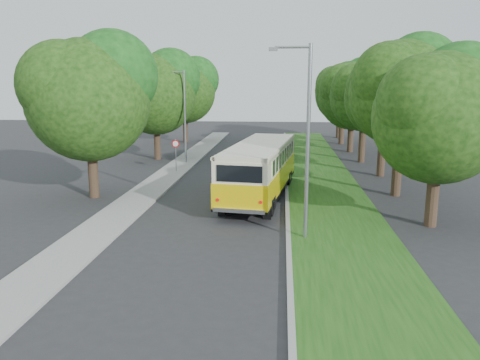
# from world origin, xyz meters

# --- Properties ---
(ground) EXTENTS (120.00, 120.00, 0.00)m
(ground) POSITION_xyz_m (0.00, 0.00, 0.00)
(ground) COLOR #2A2A2D
(ground) RESTS_ON ground
(curb) EXTENTS (0.20, 70.00, 0.15)m
(curb) POSITION_xyz_m (3.60, 5.00, 0.07)
(curb) COLOR gray
(curb) RESTS_ON ground
(grass_verge) EXTENTS (4.50, 70.00, 0.13)m
(grass_verge) POSITION_xyz_m (5.95, 5.00, 0.07)
(grass_verge) COLOR #1F4913
(grass_verge) RESTS_ON ground
(sidewalk) EXTENTS (2.20, 70.00, 0.12)m
(sidewalk) POSITION_xyz_m (-4.80, 5.00, 0.06)
(sidewalk) COLOR gray
(sidewalk) RESTS_ON ground
(treeline) EXTENTS (24.27, 41.91, 9.46)m
(treeline) POSITION_xyz_m (3.15, 17.99, 5.93)
(treeline) COLOR #332319
(treeline) RESTS_ON ground
(lamppost_near) EXTENTS (1.71, 0.16, 8.00)m
(lamppost_near) POSITION_xyz_m (4.21, -2.50, 4.37)
(lamppost_near) COLOR gray
(lamppost_near) RESTS_ON ground
(lamppost_far) EXTENTS (1.71, 0.16, 7.50)m
(lamppost_far) POSITION_xyz_m (-4.70, 16.00, 4.12)
(lamppost_far) COLOR gray
(lamppost_far) RESTS_ON ground
(warning_sign) EXTENTS (0.56, 0.10, 2.50)m
(warning_sign) POSITION_xyz_m (-4.50, 11.98, 1.71)
(warning_sign) COLOR gray
(warning_sign) RESTS_ON ground
(vintage_bus) EXTENTS (4.21, 11.14, 3.23)m
(vintage_bus) POSITION_xyz_m (2.04, 4.70, 1.61)
(vintage_bus) COLOR yellow
(vintage_bus) RESTS_ON ground
(car_silver) EXTENTS (2.44, 4.49, 1.45)m
(car_silver) POSITION_xyz_m (1.99, 7.57, 0.72)
(car_silver) COLOR #A8A8AD
(car_silver) RESTS_ON ground
(car_white) EXTENTS (3.03, 4.81, 1.50)m
(car_white) POSITION_xyz_m (2.38, 12.43, 0.75)
(car_white) COLOR silver
(car_white) RESTS_ON ground
(car_blue) EXTENTS (3.10, 5.62, 1.54)m
(car_blue) POSITION_xyz_m (2.75, 18.98, 0.77)
(car_blue) COLOR #12124F
(car_blue) RESTS_ON ground
(car_grey) EXTENTS (3.32, 5.80, 1.53)m
(car_grey) POSITION_xyz_m (1.90, 23.39, 0.76)
(car_grey) COLOR #4F5156
(car_grey) RESTS_ON ground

